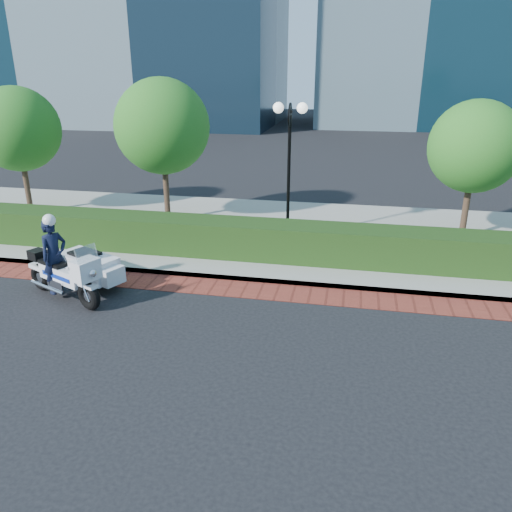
% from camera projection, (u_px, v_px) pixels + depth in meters
% --- Properties ---
extents(ground, '(120.00, 120.00, 0.00)m').
position_uv_depth(ground, '(212.00, 315.00, 11.40)').
color(ground, black).
rests_on(ground, ground).
extents(brick_strip, '(60.00, 1.00, 0.01)m').
position_uv_depth(brick_strip, '(229.00, 288.00, 12.78)').
color(brick_strip, maroon).
rests_on(brick_strip, ground).
extents(sidewalk, '(60.00, 8.00, 0.15)m').
position_uv_depth(sidewalk, '(261.00, 232.00, 16.88)').
color(sidewalk, gray).
rests_on(sidewalk, ground).
extents(hedge_main, '(18.00, 1.20, 1.00)m').
position_uv_depth(hedge_main, '(246.00, 239.00, 14.47)').
color(hedge_main, black).
rests_on(hedge_main, sidewalk).
extents(lamppost, '(1.02, 0.70, 4.21)m').
position_uv_depth(lamppost, '(289.00, 151.00, 14.94)').
color(lamppost, black).
rests_on(lamppost, sidewalk).
extents(tree_a, '(3.00, 3.00, 4.58)m').
position_uv_depth(tree_a, '(18.00, 129.00, 17.86)').
color(tree_a, '#332319').
rests_on(tree_a, sidewalk).
extents(tree_b, '(3.20, 3.20, 4.89)m').
position_uv_depth(tree_b, '(162.00, 127.00, 16.78)').
color(tree_b, '#332319').
rests_on(tree_b, sidewalk).
extents(tree_c, '(2.80, 2.80, 4.30)m').
position_uv_depth(tree_c, '(475.00, 147.00, 15.10)').
color(tree_c, '#332319').
rests_on(tree_c, sidewalk).
extents(police_motorcycle, '(2.47, 2.35, 2.12)m').
position_uv_depth(police_motorcycle, '(73.00, 266.00, 12.27)').
color(police_motorcycle, black).
rests_on(police_motorcycle, ground).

